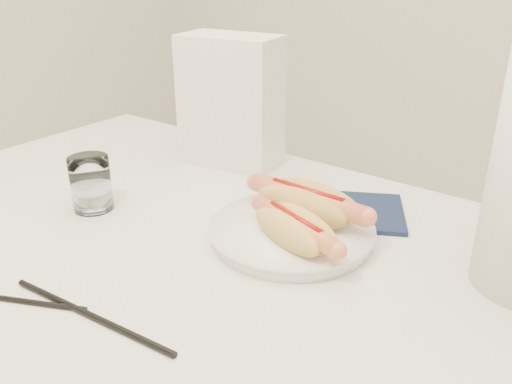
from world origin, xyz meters
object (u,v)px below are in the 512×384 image
Objects in this scene: table at (191,281)px; water_glass at (91,183)px; napkin_box at (231,101)px; hotdog_right at (295,229)px; plate at (291,234)px; hotdog_left at (307,203)px.

table is 13.41× the size of water_glass.
table is 0.39m from napkin_box.
table is 7.11× the size of hotdog_right.
table is 5.14× the size of plate.
plate is 0.05m from hotdog_right.
plate is 2.61× the size of water_glass.
napkin_box is at bearing 152.05° from hotdog_left.
plate is 0.35m from napkin_box.
plate is 1.38× the size of hotdog_right.
water_glass reaches higher than plate.
napkin_box is at bearing 144.43° from plate.
napkin_box is at bearing 118.77° from table.
table is at bearing 1.05° from water_glass.
napkin_box is (-0.27, 0.19, 0.11)m from plate.
water_glass is 0.32m from napkin_box.
hotdog_left is (0.00, 0.04, 0.03)m from plate.
water_glass is (-0.32, -0.15, 0.00)m from hotdog_left.
hotdog_left is 0.35m from water_glass.
napkin_box reaches higher than hotdog_right.
plate is at bearing -90.23° from hotdog_left.
napkin_box reaches higher than plate.
table is 4.85× the size of napkin_box.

